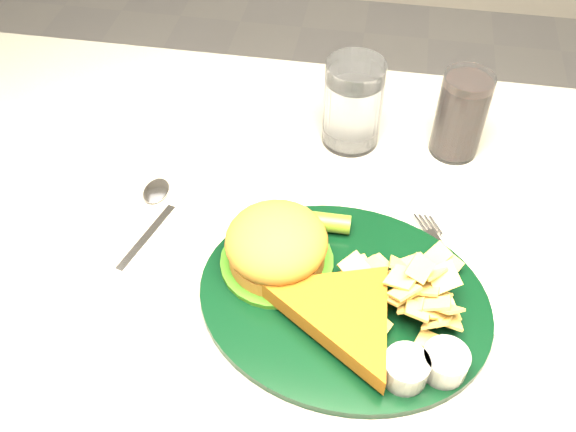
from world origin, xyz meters
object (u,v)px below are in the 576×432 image
Objects in this scene: water_glass at (353,104)px; cola_glass at (461,115)px; table at (290,389)px; dinner_plate at (345,282)px; fork_napkin at (426,299)px.

water_glass is 1.03× the size of cola_glass.
dinner_plate is at bearing -44.92° from table.
water_glass reaches higher than dinner_plate.
fork_napkin is (0.09, 0.02, -0.03)m from dinner_plate.
table is 3.53× the size of dinner_plate.
water_glass is 0.15m from cola_glass.
dinner_plate is 2.70× the size of cola_glass.
table is 0.43m from dinner_plate.
table is at bearing 131.42° from fork_napkin.
cola_glass is 0.66× the size of fork_napkin.
dinner_plate is at bearing 160.01° from fork_napkin.
dinner_plate reaches higher than fork_napkin.
table is at bearing -132.48° from cola_glass.
dinner_plate is (0.07, -0.07, 0.41)m from table.
dinner_plate is 2.62× the size of water_glass.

